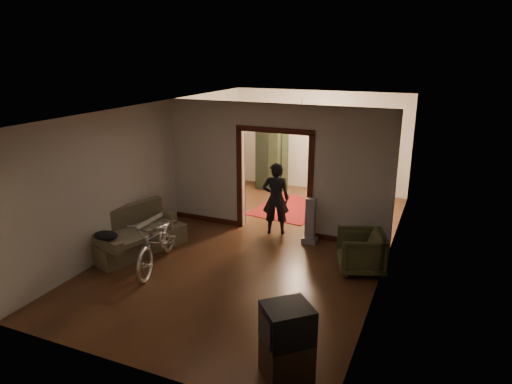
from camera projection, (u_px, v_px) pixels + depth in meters
The scene contains 24 objects.
floor at pixel (262, 243), 9.50m from camera, with size 5.00×8.50×0.01m, color #3D2213.
ceiling at pixel (262, 108), 8.67m from camera, with size 5.00×8.50×0.01m, color white.
wall_back at pixel (319, 141), 12.82m from camera, with size 5.00×0.02×2.80m, color beige.
wall_left at pixel (157, 166), 10.02m from camera, with size 0.02×8.50×2.80m, color beige.
wall_right at pixel (391, 193), 8.15m from camera, with size 0.02×8.50×2.80m, color beige.
partition_wall at pixel (275, 170), 9.75m from camera, with size 5.00×0.14×2.80m, color beige.
door_casing at pixel (275, 183), 9.84m from camera, with size 1.74×0.20×2.32m, color #3D160D.
far_window at pixel (344, 138), 12.48m from camera, with size 0.98×0.06×1.28m, color black.
chandelier at pixel (301, 115), 11.00m from camera, with size 0.24×0.24×0.24m, color #FFE0A5.
light_switch at pixel (322, 183), 9.33m from camera, with size 0.08×0.01×0.12m, color silver.
sofa at pixel (136, 230), 9.03m from camera, with size 0.85×1.89×0.87m, color brown.
rolled_paper at pixel (149, 221), 9.22m from camera, with size 0.11×0.11×0.86m, color beige.
jacket at pixel (106, 236), 8.14m from camera, with size 0.47×0.35×0.14m, color black.
bicycle at pixel (158, 241), 8.36m from camera, with size 0.66×1.88×0.99m, color silver.
armchair at pixel (361, 252), 8.21m from camera, with size 0.80×0.82×0.74m, color #464929.
tv_stand at pixel (287, 358), 5.56m from camera, with size 0.56×0.51×0.51m, color black.
crt_tv at pixel (287, 324), 5.42m from camera, with size 0.56×0.50×0.48m, color black.
vacuum at pixel (310, 221), 9.37m from camera, with size 0.30×0.24×0.98m, color gray.
person at pixel (276, 198), 9.80m from camera, with size 0.58×0.38×1.59m, color black.
oriental_rug at pixel (290, 208), 11.59m from camera, with size 1.52×1.99×0.02m, color maroon.
locker at pixel (272, 160), 13.00m from camera, with size 0.84×0.47×1.68m, color #242D1B.
globe at pixel (272, 122), 12.67m from camera, with size 0.29×0.29×0.29m, color #1E5972.
desk at pixel (348, 185), 12.38m from camera, with size 0.94×0.53×0.70m, color #321A10.
desk_chair at pixel (328, 185), 11.99m from camera, with size 0.40×0.40×0.90m, color #321A10.
Camera 1 is at (3.32, -8.10, 3.84)m, focal length 32.00 mm.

